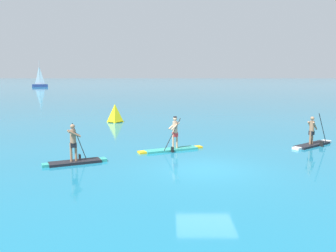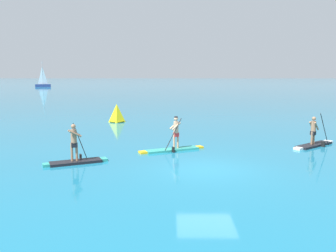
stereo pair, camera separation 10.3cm
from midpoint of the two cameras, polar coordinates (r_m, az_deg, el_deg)
ground at (r=15.50m, az=6.24°, el=-6.77°), size 440.00×440.00×0.00m
paddleboarder_near_left at (r=16.81m, az=-14.19°, el=-4.50°), size 2.78×1.61×1.81m
paddleboarder_mid_center at (r=18.92m, az=0.94°, el=-2.80°), size 3.45×1.86×1.83m
paddleboarder_far_right at (r=21.64m, az=22.15°, el=-2.16°), size 2.95×2.50×1.92m
race_marker_buoy at (r=29.95m, az=-7.96°, el=1.90°), size 1.21×1.21×1.49m
sailboat_left_horizon at (r=106.44m, az=-19.08°, el=6.36°), size 4.25×2.31×7.07m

